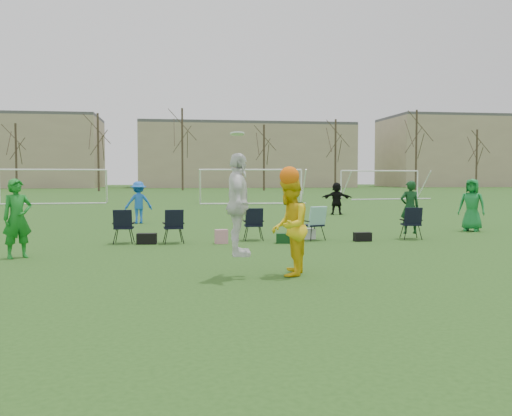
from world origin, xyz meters
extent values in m
plane|color=#264E18|center=(0.00, 0.00, 0.00)|extent=(260.00, 260.00, 0.00)
imported|color=#157B21|center=(-5.31, 5.31, 0.93)|extent=(0.81, 0.74, 1.85)
imported|color=blue|center=(-3.06, 14.98, 0.85)|extent=(1.22, 0.87, 1.71)
imported|color=#157832|center=(8.60, 9.86, 0.91)|extent=(1.05, 1.03, 1.83)
imported|color=black|center=(6.49, 19.05, 0.81)|extent=(1.57, 0.95, 1.62)
imported|color=white|center=(-0.54, 1.99, 1.37)|extent=(0.56, 1.16, 1.93)
imported|color=yellow|center=(0.45, 2.05, 0.94)|extent=(0.96, 1.09, 1.87)
sphere|color=orange|center=(0.45, 2.05, 1.90)|extent=(0.37, 0.37, 0.37)
cylinder|color=white|center=(-0.56, 1.92, 2.69)|extent=(0.27, 0.27, 0.07)
imported|color=#103B1A|center=(5.47, 7.93, 0.96)|extent=(0.62, 0.44, 1.62)
cube|color=black|center=(-2.45, 7.69, 0.15)|extent=(0.57, 0.34, 0.30)
cube|color=pink|center=(-0.36, 7.47, 0.20)|extent=(0.37, 0.26, 0.40)
cube|color=#0F3815|center=(1.42, 7.30, 0.14)|extent=(0.49, 0.36, 0.28)
cube|color=white|center=(2.34, 8.26, 0.16)|extent=(0.48, 0.40, 0.32)
cylinder|color=white|center=(2.46, 8.58, 0.15)|extent=(0.26, 0.26, 0.30)
cube|color=black|center=(3.80, 7.44, 0.13)|extent=(0.50, 0.26, 0.26)
cube|color=black|center=(-3.11, 7.96, 0.48)|extent=(0.63, 0.63, 0.96)
cube|color=black|center=(-1.71, 7.79, 0.48)|extent=(0.65, 0.65, 0.96)
cube|color=black|center=(0.66, 8.20, 0.48)|extent=(0.63, 0.63, 0.96)
cube|color=black|center=(2.44, 7.98, 0.48)|extent=(0.77, 0.77, 0.96)
cube|color=black|center=(5.47, 7.83, 0.48)|extent=(0.68, 0.68, 0.96)
cylinder|color=white|center=(-6.36, 34.32, 1.20)|extent=(0.12, 0.12, 2.40)
cylinder|color=white|center=(-10.00, 34.00, 2.40)|extent=(7.28, 0.76, 0.12)
cylinder|color=white|center=(0.36, 32.25, 1.20)|extent=(0.12, 0.12, 2.40)
cylinder|color=white|center=(7.64, 31.75, 1.20)|extent=(0.12, 0.12, 2.40)
cylinder|color=white|center=(4.00, 32.00, 2.40)|extent=(7.29, 0.63, 0.12)
cylinder|color=white|center=(12.39, 37.49, 1.20)|extent=(0.12, 0.12, 2.40)
cylinder|color=white|center=(19.61, 38.51, 1.20)|extent=(0.12, 0.12, 2.40)
cylinder|color=white|center=(16.00, 38.00, 2.40)|extent=(7.25, 1.13, 0.12)
cylinder|color=#382B21|center=(-22.00, 71.50, 4.50)|extent=(0.28, 0.28, 9.00)
cylinder|color=#382B21|center=(-11.00, 68.50, 5.10)|extent=(0.28, 0.28, 10.20)
cylinder|color=#382B21|center=(0.00, 71.50, 5.70)|extent=(0.28, 0.28, 11.40)
cylinder|color=#382B21|center=(11.00, 68.50, 4.50)|extent=(0.28, 0.28, 9.00)
cylinder|color=#382B21|center=(22.00, 71.50, 5.10)|extent=(0.28, 0.28, 10.20)
cylinder|color=#382B21|center=(33.00, 68.50, 5.70)|extent=(0.28, 0.28, 11.40)
cylinder|color=#382B21|center=(44.00, 71.50, 4.50)|extent=(0.28, 0.28, 9.00)
cube|color=tan|center=(12.00, 96.00, 5.50)|extent=(38.00, 16.00, 11.00)
cube|color=tan|center=(55.00, 96.00, 6.50)|extent=(30.00, 16.00, 13.00)
camera|label=1|loc=(-1.81, -8.57, 1.89)|focal=40.00mm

